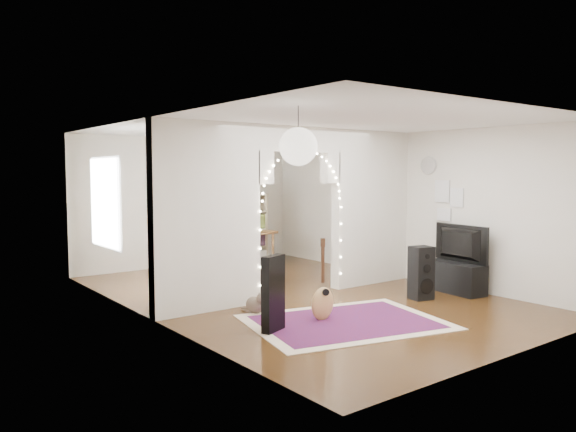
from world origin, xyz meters
TOP-DOWN VIEW (x-y plane):
  - floor at (0.00, 0.00)m, footprint 7.50×7.50m
  - ceiling at (0.00, 0.00)m, footprint 5.00×7.50m
  - wall_back at (0.00, 3.75)m, footprint 5.00×0.02m
  - wall_front at (0.00, -3.75)m, footprint 5.00×0.02m
  - wall_left at (-2.50, 0.00)m, footprint 0.02×7.50m
  - wall_right at (2.50, 0.00)m, footprint 0.02×7.50m
  - divider_wall at (0.00, 0.00)m, footprint 5.00×0.20m
  - fairy_lights at (0.00, -0.13)m, footprint 1.64×0.04m
  - window at (-2.47, 1.80)m, footprint 0.04×1.20m
  - wall_clock at (2.48, -0.60)m, footprint 0.03×0.31m
  - picture_frames at (2.48, -1.00)m, footprint 0.02×0.50m
  - paper_lantern at (-1.90, -2.40)m, footprint 0.40×0.40m
  - ceiling_fan at (0.00, 2.00)m, footprint 1.10×1.10m
  - area_rug at (-0.53, -1.68)m, footprint 2.87×2.40m
  - guitar_case at (-1.53, -1.44)m, footprint 0.39×0.25m
  - acoustic_guitar at (-0.69, -1.41)m, footprint 0.40×0.25m
  - tabby_cat at (-1.19, -0.54)m, footprint 0.25×0.49m
  - floor_speaker at (1.35, -1.40)m, footprint 0.38×0.35m
  - media_console at (2.20, -1.42)m, footprint 0.51×1.04m
  - tv at (2.20, -1.42)m, footprint 0.26×1.08m
  - bookcase at (0.64, 2.95)m, footprint 1.51×0.51m
  - dining_table at (0.73, 2.72)m, footprint 1.25×0.88m
  - flower_vase at (0.73, 2.72)m, footprint 0.20×0.20m
  - dining_chair_left at (-0.94, 0.86)m, footprint 0.75×0.76m
  - dining_chair_right at (-0.34, 1.21)m, footprint 0.54×0.55m

SIDE VIEW (x-z plane):
  - floor at x=0.00m, z-range 0.00..0.00m
  - area_rug at x=-0.53m, z-range 0.00..0.02m
  - tabby_cat at x=-1.19m, z-range -0.03..0.29m
  - dining_chair_right at x=-0.34m, z-range 0.00..0.48m
  - media_console at x=2.20m, z-range 0.00..0.50m
  - dining_chair_left at x=-0.94m, z-range 0.00..0.53m
  - acoustic_guitar at x=-0.69m, z-range -0.06..0.88m
  - floor_speaker at x=1.35m, z-range 0.00..0.83m
  - guitar_case at x=-1.53m, z-range 0.00..0.96m
  - dining_table at x=0.73m, z-range 0.30..1.06m
  - bookcase at x=0.64m, z-range 0.00..1.52m
  - tv at x=2.20m, z-range 0.50..1.12m
  - flower_vase at x=0.73m, z-range 0.76..0.95m
  - wall_back at x=0.00m, z-range 0.00..2.70m
  - wall_front at x=0.00m, z-range 0.00..2.70m
  - wall_left at x=-2.50m, z-range 0.00..2.70m
  - wall_right at x=2.50m, z-range 0.00..2.70m
  - divider_wall at x=0.00m, z-range 0.07..2.77m
  - window at x=-2.47m, z-range 0.80..2.20m
  - picture_frames at x=2.48m, z-range 1.15..1.85m
  - fairy_lights at x=0.00m, z-range 0.75..2.35m
  - wall_clock at x=2.48m, z-range 1.95..2.25m
  - paper_lantern at x=-1.90m, z-range 2.05..2.45m
  - ceiling_fan at x=0.00m, z-range 2.25..2.55m
  - ceiling at x=0.00m, z-range 2.69..2.71m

